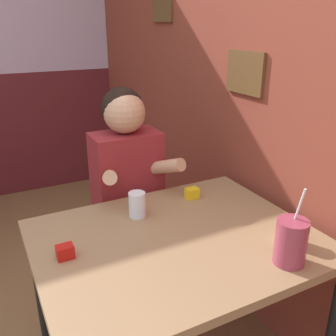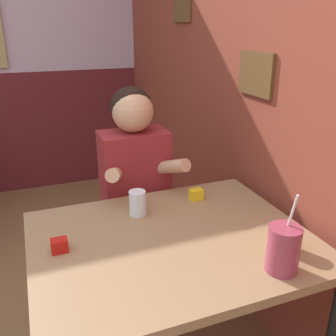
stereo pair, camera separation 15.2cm
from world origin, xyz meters
name	(u,v)px [view 1 (the left image)]	position (x,y,z in m)	size (l,w,h in m)	color
brick_wall_right	(179,49)	(1.42, 1.34, 1.35)	(0.08, 4.68, 2.70)	brown
main_table	(176,251)	(0.82, 0.26, 0.67)	(1.06, 0.84, 0.73)	#93704C
person_seated	(128,199)	(0.84, 0.83, 0.65)	(0.42, 0.41, 1.22)	maroon
cocktail_pitcher	(291,242)	(1.09, -0.06, 0.81)	(0.11, 0.11, 0.28)	#99384C
glass_near_pitcher	(137,205)	(0.75, 0.49, 0.79)	(0.07, 0.07, 0.11)	silver
glass_center	(288,230)	(1.18, 0.04, 0.78)	(0.08, 0.08, 0.10)	silver
condiment_ketchup	(65,252)	(0.41, 0.32, 0.76)	(0.06, 0.04, 0.05)	#B7140F
condiment_mustard	(192,193)	(1.05, 0.53, 0.76)	(0.06, 0.04, 0.05)	yellow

